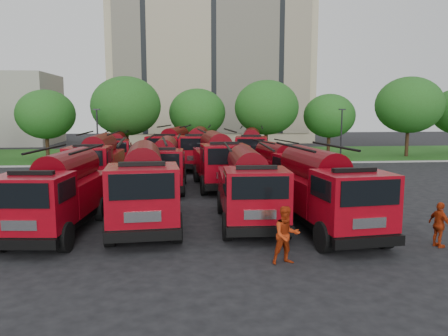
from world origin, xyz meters
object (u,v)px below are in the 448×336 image
Objects in this scene: fire_truck_7 at (280,166)px; firefighter_0 at (355,237)px; fire_truck_5 at (165,164)px; firefighter_5 at (332,184)px; fire_truck_11 at (251,148)px; firefighter_3 at (278,210)px; fire_truck_2 at (249,186)px; firefighter_2 at (438,247)px; firefighter_4 at (160,198)px; fire_truck_4 at (97,161)px; fire_truck_6 at (218,160)px; fire_truck_9 at (172,148)px; fire_truck_1 at (144,186)px; fire_truck_10 at (198,148)px; fire_truck_3 at (324,191)px; fire_truck_8 at (117,150)px; fire_truck_0 at (59,193)px; firefighter_1 at (286,264)px.

firefighter_0 is at bearing -97.25° from fire_truck_7.
fire_truck_7 is at bearing -2.57° from fire_truck_5.
firefighter_5 is at bearing 7.93° from fire_truck_7.
firefighter_0 is (0.78, -21.41, -1.70)m from fire_truck_11.
fire_truck_5 is at bearing -76.82° from firefighter_3.
fire_truck_2 is 7.93m from firefighter_2.
firefighter_2 is 1.09× the size of firefighter_4.
fire_truck_4 is 4.82× the size of firefighter_4.
fire_truck_4 is 0.95× the size of fire_truck_6.
fire_truck_9 is 17.42m from firefighter_3.
fire_truck_4 is at bearing 107.23° from fire_truck_1.
fire_truck_5 is at bearing -99.01° from fire_truck_10.
fire_truck_4 is at bearing 128.84° from fire_truck_3.
firefighter_2 is at bearing -65.61° from fire_truck_6.
fire_truck_8 is 25.28m from firefighter_0.
fire_truck_1 is 6.07m from firefighter_4.
fire_truck_5 reaches higher than firefighter_0.
firefighter_2 is at bearing 97.10° from firefighter_3.
fire_truck_6 reaches higher than firefighter_3.
fire_truck_3 reaches higher than fire_truck_8.
fire_truck_11 is (7.81, 18.68, -0.10)m from fire_truck_1.
fire_truck_0 is 0.94× the size of fire_truck_6.
fire_truck_7 is (3.92, -1.08, -0.33)m from fire_truck_6.
fire_truck_11 reaches higher than fire_truck_8.
fire_truck_9 is at bearing 103.78° from fire_truck_2.
firefighter_0 is (12.47, -21.94, -1.54)m from fire_truck_8.
fire_truck_4 reaches higher than fire_truck_8.
fire_truck_0 is 18.64m from firefighter_5.
firefighter_2 is (14.64, -3.50, -1.67)m from fire_truck_0.
firefighter_0 is at bearing -57.68° from fire_truck_9.
fire_truck_9 is at bearing 89.73° from firefighter_1.
fire_truck_8 is 19.96m from firefighter_3.
fire_truck_6 is at bearing 101.88° from fire_truck_3.
firefighter_3 is (9.97, 2.94, -1.67)m from fire_truck_0.
fire_truck_3 is at bearing -75.39° from fire_truck_6.
fire_truck_6 is at bearing 59.48° from fire_truck_0.
fire_truck_1 reaches higher than firefighter_4.
firefighter_5 is (3.42, 12.34, 0.00)m from firefighter_0.
fire_truck_2 is 21.02m from fire_truck_8.
fire_truck_5 reaches higher than firefighter_1.
fire_truck_7 is (8.01, 8.30, -0.33)m from fire_truck_1.
fire_truck_0 is 9.87m from firefighter_1.
firefighter_0 reaches higher than firefighter_1.
firefighter_3 is at bearing 15.07° from fire_truck_1.
fire_truck_2 is at bearing -122.13° from fire_truck_7.
fire_truck_2 reaches higher than firefighter_1.
firefighter_0 is at bearing -53.78° from fire_truck_5.
fire_truck_9 is at bearing 91.62° from firefighter_0.
fire_truck_6 is 5.46m from firefighter_4.
fire_truck_2 is at bearing 145.62° from fire_truck_3.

